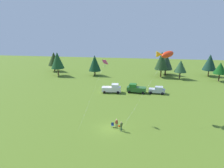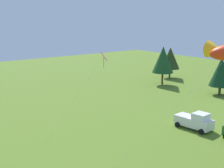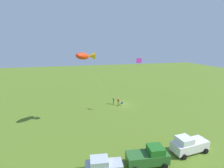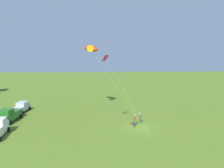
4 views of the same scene
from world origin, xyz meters
The scene contains 10 objects.
ground_plane centered at (0.00, 0.00, 0.00)m, with size 160.00×160.00×0.00m, color #567523.
person_kite_flyer centered at (1.86, -0.65, 1.02)m, with size 0.53×0.52×1.74m.
folding_chair centered at (0.19, 0.61, 0.49)m, with size 0.61×0.61×0.82m.
person_spectator centered at (0.93, 0.31, 1.02)m, with size 0.59×0.34×1.74m.
backpack_on_grass centered at (1.30, 0.93, 0.11)m, with size 0.32×0.22×0.22m, color #A93406.
truck_white_pickup centered at (-2.74, 20.49, 1.10)m, with size 5.17×2.79×2.34m.
truck_green_flatbed centered at (3.59, 21.38, 1.10)m, with size 5.18×2.84×2.34m.
car_silver_compact centered at (9.21, 21.35, 0.95)m, with size 4.39×2.65×1.89m.
kite_large_fish centered at (9.33, 7.72, 12.23)m, with size 9.64×10.27×13.02m.
kite_diamond_rainbow centered at (-1.98, 4.91, 10.65)m, with size 4.32×6.89×11.41m.
Camera 3 is at (12.61, 38.04, 14.29)m, focal length 28.00 mm.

